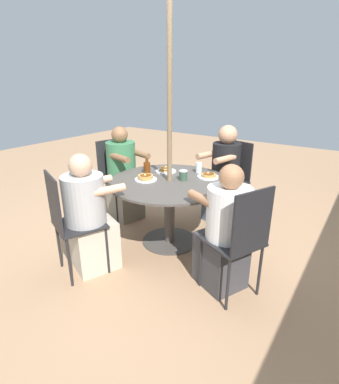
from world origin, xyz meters
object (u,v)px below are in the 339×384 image
(diner_west, at_px, (224,234))
(pancake_plate_c, at_px, (146,178))
(pancake_plate_a, at_px, (208,176))
(diner_east, at_px, (123,178))
(syrup_bottle, at_px, (147,167))
(patio_chair_north, at_px, (232,175))
(patio_chair_south, at_px, (69,219))
(diner_north, at_px, (223,178))
(patio_chair_east, at_px, (116,173))
(patio_chair_west, at_px, (240,237))
(drinking_glass_a, at_px, (199,168))
(diner_south, at_px, (89,219))
(patio_table, at_px, (170,194))
(pancake_plate_b, at_px, (166,170))
(coffee_cup, at_px, (183,175))

(diner_west, height_order, pancake_plate_c, diner_west)
(pancake_plate_a, bearing_deg, diner_east, -83.98)
(syrup_bottle, bearing_deg, pancake_plate_a, 110.40)
(patio_chair_north, relative_size, patio_chair_south, 1.00)
(diner_north, height_order, diner_east, diner_north)
(diner_north, distance_m, pancake_plate_a, 0.55)
(patio_chair_north, height_order, patio_chair_south, same)
(patio_chair_east, height_order, patio_chair_west, same)
(diner_north, height_order, patio_chair_south, diner_north)
(drinking_glass_a, bearing_deg, diner_south, -19.68)
(patio_table, distance_m, pancake_plate_b, 0.36)
(patio_chair_south, bearing_deg, diner_west, 49.50)
(diner_south, xyz_separation_m, syrup_bottle, (-0.89, -0.04, 0.27))
(drinking_glass_a, bearing_deg, patio_chair_south, -19.96)
(patio_chair_north, height_order, drinking_glass_a, patio_chair_north)
(diner_north, xyz_separation_m, patio_chair_west, (1.26, 0.73, 0.00))
(patio_chair_north, bearing_deg, syrup_bottle, 70.61)
(diner_east, height_order, pancake_plate_b, diner_east)
(diner_west, distance_m, pancake_plate_c, 1.06)
(diner_north, distance_m, diner_west, 1.32)
(pancake_plate_c, bearing_deg, coffee_cup, 124.31)
(coffee_cup, bearing_deg, patio_chair_south, -24.97)
(patio_chair_west, xyz_separation_m, pancake_plate_c, (-0.30, -1.17, 0.18))
(diner_west, distance_m, pancake_plate_b, 1.19)
(patio_chair_south, bearing_deg, patio_chair_north, 93.62)
(patio_chair_east, bearing_deg, patio_table, 90.00)
(patio_chair_south, bearing_deg, diner_north, 93.29)
(coffee_cup, bearing_deg, patio_chair_north, 169.91)
(pancake_plate_c, relative_size, coffee_cup, 2.26)
(diner_north, height_order, pancake_plate_b, diner_north)
(diner_south, distance_m, drinking_glass_a, 1.32)
(patio_chair_south, relative_size, diner_south, 0.87)
(patio_chair_north, bearing_deg, diner_south, 86.72)
(diner_south, bearing_deg, patio_chair_north, 93.95)
(diner_west, xyz_separation_m, drinking_glass_a, (-0.76, -0.68, 0.27))
(diner_north, distance_m, diner_east, 1.24)
(drinking_glass_a, bearing_deg, patio_chair_north, 165.25)
(patio_chair_west, xyz_separation_m, diner_west, (-0.07, -0.16, -0.06))
(patio_chair_north, distance_m, pancake_plate_b, 0.92)
(patio_chair_east, height_order, pancake_plate_c, patio_chair_east)
(pancake_plate_c, distance_m, syrup_bottle, 0.25)
(diner_east, xyz_separation_m, syrup_bottle, (0.12, 0.48, 0.25))
(diner_west, distance_m, drinking_glass_a, 1.06)
(diner_west, xyz_separation_m, pancake_plate_b, (-0.59, -1.01, 0.23))
(diner_east, distance_m, pancake_plate_c, 0.73)
(syrup_bottle, bearing_deg, patio_chair_east, -103.87)
(diner_north, distance_m, diner_south, 1.73)
(pancake_plate_a, bearing_deg, coffee_cup, -37.90)
(patio_chair_east, height_order, syrup_bottle, patio_chair_east)
(patio_chair_north, xyz_separation_m, syrup_bottle, (0.92, -0.63, 0.22))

